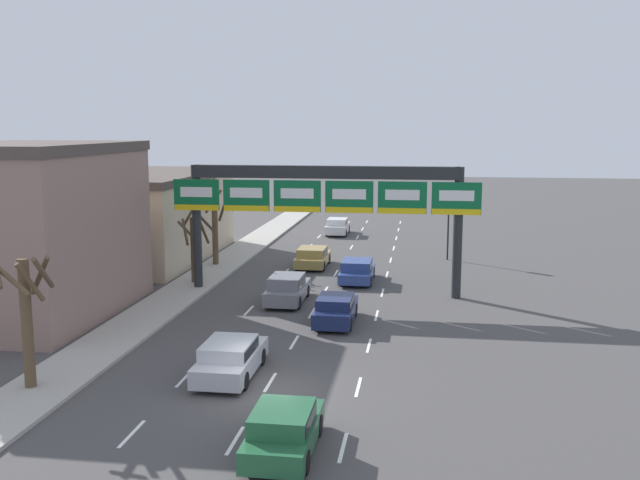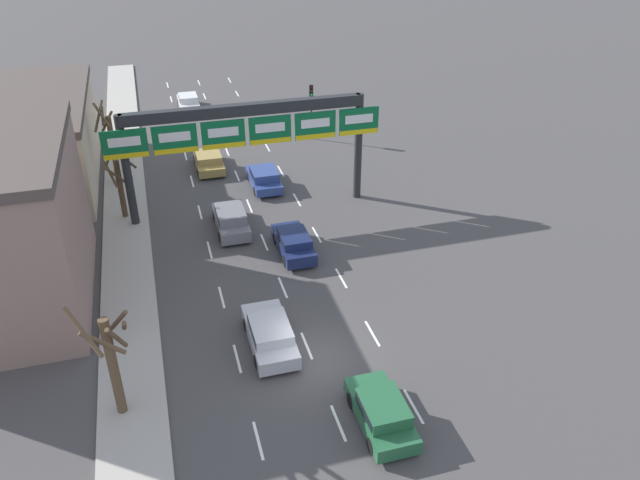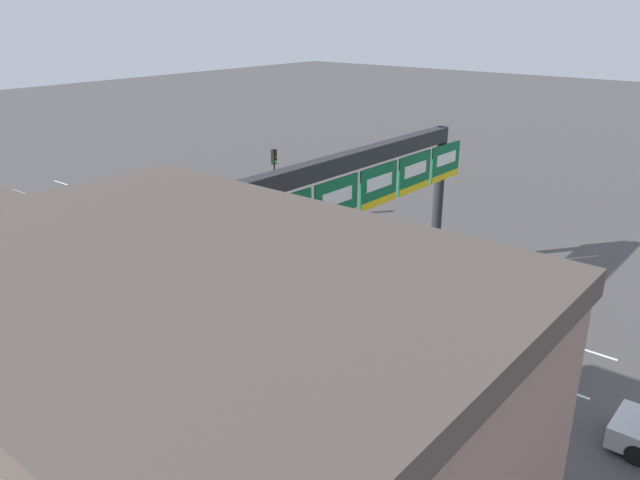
{
  "view_description": "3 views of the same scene",
  "coord_description": "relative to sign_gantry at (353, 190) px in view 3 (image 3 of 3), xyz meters",
  "views": [
    {
      "loc": [
        5.5,
        -23.79,
        9.48
      ],
      "look_at": [
        -0.04,
        14.13,
        3.28
      ],
      "focal_mm": 40.0,
      "sensor_mm": 36.0,
      "label": 1
    },
    {
      "loc": [
        -5.67,
        -21.14,
        19.18
      ],
      "look_at": [
        2.36,
        6.96,
        2.05
      ],
      "focal_mm": 35.0,
      "sensor_mm": 36.0,
      "label": 2
    },
    {
      "loc": [
        -19.99,
        0.54,
        12.61
      ],
      "look_at": [
        -1.59,
        15.78,
        3.77
      ],
      "focal_mm": 35.0,
      "sensor_mm": 36.0,
      "label": 3
    }
  ],
  "objects": [
    {
      "name": "sign_gantry",
      "position": [
        0.0,
        0.0,
        0.0
      ],
      "size": [
        17.18,
        0.7,
        7.24
      ],
      "color": "#232628",
      "rests_on": "ground_plane"
    },
    {
      "name": "car_gold",
      "position": [
        -1.81,
        7.47,
        -4.9
      ],
      "size": [
        1.99,
        4.33,
        1.35
      ],
      "color": "#A88947",
      "rests_on": "ground_plane"
    },
    {
      "name": "lane_dashes",
      "position": [
        -0.0,
        -1.82,
        -5.62
      ],
      "size": [
        6.72,
        67.0,
        0.01
      ],
      "color": "white",
      "rests_on": "ground_plane"
    },
    {
      "name": "car_grey",
      "position": [
        -1.66,
        -2.32,
        -4.82
      ],
      "size": [
        1.88,
        4.47,
        1.51
      ],
      "color": "slate",
      "rests_on": "ground_plane"
    },
    {
      "name": "traffic_light_near_gantry",
      "position": [
        7.28,
        11.47,
        -2.36
      ],
      "size": [
        0.3,
        0.35,
        4.57
      ],
      "color": "black",
      "rests_on": "ground_plane"
    },
    {
      "name": "building_near",
      "position": [
        -13.93,
        -6.59,
        -1.31
      ],
      "size": [
        8.42,
        11.6,
        8.62
      ],
      "color": "gray",
      "rests_on": "ground_plane"
    },
    {
      "name": "car_blue",
      "position": [
        1.58,
        3.34,
        -4.89
      ],
      "size": [
        1.94,
        4.34,
        1.37
      ],
      "color": "navy",
      "rests_on": "ground_plane"
    },
    {
      "name": "car_white",
      "position": [
        -1.89,
        22.07,
        -4.87
      ],
      "size": [
        1.85,
        4.09,
        1.42
      ],
      "color": "silver",
      "rests_on": "ground_plane"
    },
    {
      "name": "tree_bare_third",
      "position": [
        -8.41,
        6.86,
        -2.46
      ],
      "size": [
        2.08,
        1.95,
        5.92
      ],
      "color": "brown",
      "rests_on": "sidewalk_left"
    },
    {
      "name": "tree_bare_second",
      "position": [
        -7.94,
        1.17,
        -3.0
      ],
      "size": [
        1.97,
        1.94,
        5.27
      ],
      "color": "brown",
      "rests_on": "sidewalk_left"
    },
    {
      "name": "car_navy",
      "position": [
        1.43,
        -6.04,
        -4.88
      ],
      "size": [
        1.8,
        4.27,
        1.39
      ],
      "color": "#19234C",
      "rests_on": "ground_plane"
    }
  ]
}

